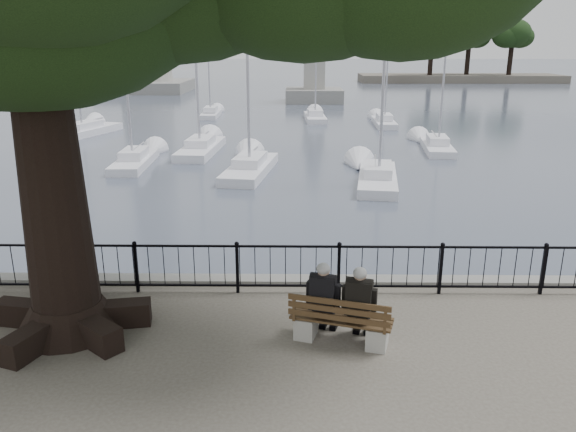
{
  "coord_description": "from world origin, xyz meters",
  "views": [
    {
      "loc": [
        0.13,
        -7.74,
        4.78
      ],
      "look_at": [
        0.0,
        2.5,
        1.6
      ],
      "focal_mm": 35.0,
      "sensor_mm": 36.0,
      "label": 1
    }
  ],
  "objects_px": {
    "person_right": "(360,307)",
    "lion_monument": "(314,81)",
    "bench": "(341,326)",
    "person_left": "(324,302)"
  },
  "relations": [
    {
      "from": "person_right",
      "to": "lion_monument",
      "type": "height_order",
      "value": "lion_monument"
    },
    {
      "from": "person_right",
      "to": "lion_monument",
      "type": "relative_size",
      "value": 0.17
    },
    {
      "from": "bench",
      "to": "person_right",
      "type": "height_order",
      "value": "person_right"
    },
    {
      "from": "person_left",
      "to": "person_right",
      "type": "bearing_deg",
      "value": -16.52
    },
    {
      "from": "person_right",
      "to": "bench",
      "type": "bearing_deg",
      "value": -178.18
    },
    {
      "from": "bench",
      "to": "person_left",
      "type": "xyz_separation_m",
      "value": [
        -0.26,
        0.18,
        0.34
      ]
    },
    {
      "from": "bench",
      "to": "person_right",
      "type": "bearing_deg",
      "value": 1.82
    },
    {
      "from": "person_right",
      "to": "lion_monument",
      "type": "xyz_separation_m",
      "value": [
        0.8,
        49.37,
        0.45
      ]
    },
    {
      "from": "person_left",
      "to": "lion_monument",
      "type": "distance_m",
      "value": 49.22
    },
    {
      "from": "person_left",
      "to": "lion_monument",
      "type": "bearing_deg",
      "value": 88.4
    }
  ]
}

